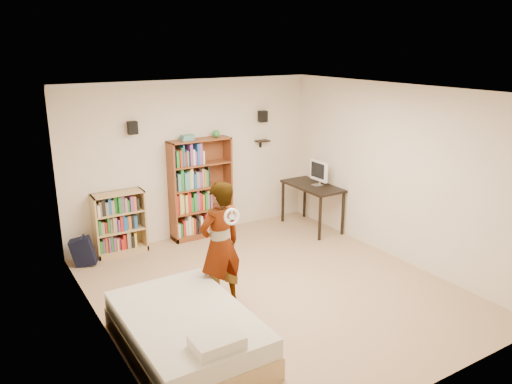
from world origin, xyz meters
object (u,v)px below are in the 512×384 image
(person, at_px, (220,245))
(daybed, at_px, (187,327))
(tall_bookshelf, at_px, (201,189))
(low_bookshelf, at_px, (120,223))
(computer_desk, at_px, (312,206))

(person, bearing_deg, daybed, 33.32)
(tall_bookshelf, xyz_separation_m, daybed, (-1.65, -3.03, -0.57))
(low_bookshelf, bearing_deg, computer_desk, -12.07)
(computer_desk, relative_size, person, 0.72)
(tall_bookshelf, relative_size, person, 1.04)
(daybed, bearing_deg, computer_desk, 33.43)
(computer_desk, bearing_deg, tall_bookshelf, 159.47)
(tall_bookshelf, relative_size, daybed, 0.89)
(low_bookshelf, xyz_separation_m, computer_desk, (3.32, -0.71, -0.10))
(low_bookshelf, bearing_deg, tall_bookshelf, -0.27)
(tall_bookshelf, xyz_separation_m, low_bookshelf, (-1.44, 0.01, -0.35))
(computer_desk, distance_m, daybed, 4.23)
(tall_bookshelf, bearing_deg, daybed, -118.58)
(tall_bookshelf, xyz_separation_m, person, (-0.85, -2.32, -0.03))
(low_bookshelf, relative_size, person, 0.61)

